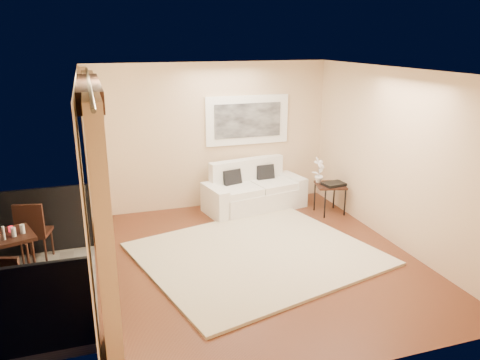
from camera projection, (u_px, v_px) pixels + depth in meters
name	position (u px, v px, depth m)	size (l,w,h in m)	color
floor	(257.00, 260.00, 6.83)	(5.00, 5.00, 0.00)	brown
room_shell	(88.00, 91.00, 5.46)	(5.00, 6.40, 5.00)	white
balcony	(7.00, 285.00, 5.80)	(1.81, 2.60, 1.17)	#605B56
curtains	(99.00, 187.00, 5.81)	(0.16, 4.80, 2.64)	#D8B085
artwork	(247.00, 120.00, 8.80)	(1.62, 0.07, 0.92)	white
rug	(257.00, 254.00, 6.98)	(3.23, 2.82, 0.04)	beige
sofa	(253.00, 192.00, 8.83)	(1.99, 1.14, 0.90)	white
side_table	(330.00, 187.00, 8.52)	(0.61, 0.61, 0.55)	black
tray	(334.00, 184.00, 8.44)	(0.38, 0.28, 0.05)	black
orchid	(319.00, 170.00, 8.50)	(0.25, 0.17, 0.48)	white
bistro_table	(8.00, 241.00, 5.97)	(0.76, 0.76, 0.71)	black
balcony_chair_far	(32.00, 228.00, 6.60)	(0.48, 0.48, 0.92)	black
balcony_chair_near	(0.00, 295.00, 4.90)	(0.50, 0.50, 0.92)	black
candle	(11.00, 229.00, 6.04)	(0.06, 0.06, 0.07)	red
vase	(3.00, 233.00, 5.78)	(0.04, 0.04, 0.18)	silver
glass_a	(13.00, 232.00, 5.88)	(0.06, 0.06, 0.12)	white
glass_b	(22.00, 229.00, 5.98)	(0.06, 0.06, 0.12)	white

